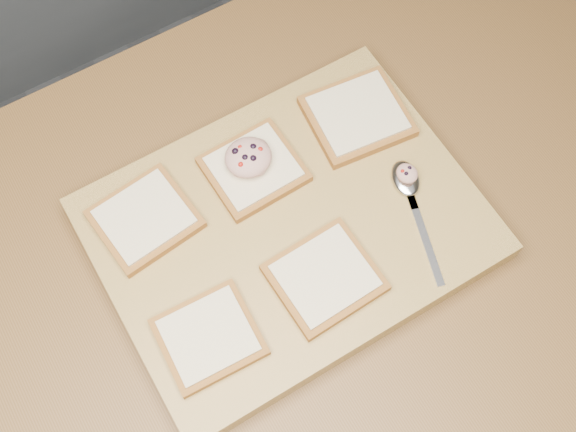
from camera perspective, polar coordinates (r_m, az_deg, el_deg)
name	(u,v)px	position (r m, az deg, el deg)	size (l,w,h in m)	color
ground	(320,358)	(1.85, 2.57, -11.15)	(4.00, 4.00, 0.00)	#515459
island_counter	(330,305)	(1.42, 3.33, -7.00)	(2.00, 0.80, 0.90)	slate
cutting_board	(288,229)	(0.96, 0.00, -1.00)	(0.49, 0.37, 0.04)	tan
bread_far_left	(145,219)	(0.96, -11.25, -0.20)	(0.13, 0.12, 0.02)	#9E6A29
bread_far_center	(254,169)	(0.97, -2.74, 3.74)	(0.12, 0.11, 0.02)	#9E6A29
bread_far_right	(357,116)	(1.02, 5.50, 7.89)	(0.14, 0.13, 0.02)	#9E6A29
bread_near_left	(209,337)	(0.89, -6.29, -9.47)	(0.12, 0.11, 0.02)	#9E6A29
bread_near_center	(325,277)	(0.91, 2.92, -4.86)	(0.13, 0.12, 0.02)	#9E6A29
tuna_salad_dollop	(248,157)	(0.95, -3.17, 4.67)	(0.06, 0.06, 0.03)	tan
spoon	(408,187)	(0.97, 9.49, 2.26)	(0.08, 0.18, 0.01)	silver
spoon_salad	(407,173)	(0.97, 9.39, 3.35)	(0.03, 0.03, 0.02)	tan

